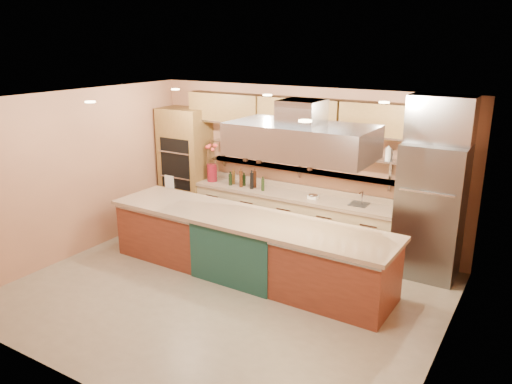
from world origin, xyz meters
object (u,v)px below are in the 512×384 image
Objects in this scene: island at (246,246)px; green_canister at (278,142)px; refrigerator at (430,211)px; kitchen_scale at (313,196)px; flower_vase at (212,173)px; copper_kettle at (247,139)px.

green_canister reaches higher than island.
kitchen_scale is (-1.97, 0.01, -0.07)m from refrigerator.
refrigerator is at bearing 7.25° from kitchen_scale.
green_canister is at bearing 104.37° from island.
flower_vase is 2.12× the size of green_canister.
kitchen_scale is at bearing 179.71° from refrigerator.
green_canister is at bearing 172.82° from kitchen_scale.
refrigerator is 3.55m from copper_kettle.
flower_vase is 1.51m from green_canister.
refrigerator is at bearing -0.14° from flower_vase.
flower_vase is at bearing -161.56° from copper_kettle.
flower_vase is 1.70× the size of copper_kettle.
copper_kettle is at bearing 18.44° from flower_vase.
green_canister is (-0.84, 0.22, 0.82)m from kitchen_scale.
island is at bearing -148.32° from refrigerator.
green_canister is at bearing 0.00° from copper_kettle.
flower_vase is at bearing -170.55° from green_canister.
island is at bearing -58.09° from copper_kettle.
refrigerator is 10.51× the size of copper_kettle.
green_canister is at bearing 9.45° from flower_vase.
green_canister is at bearing 175.32° from refrigerator.
kitchen_scale is at bearing -14.73° from green_canister.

